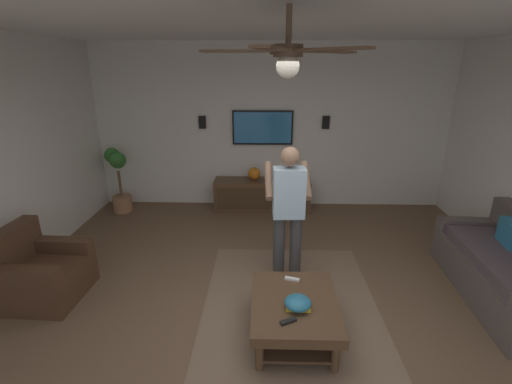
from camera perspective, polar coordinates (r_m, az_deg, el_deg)
name	(u,v)px	position (r m, az deg, el deg)	size (l,w,h in m)	color
ground_plane	(274,319)	(3.91, 2.91, -19.61)	(7.88, 7.88, 0.00)	brown
wall_back_tv	(272,127)	(6.45, 2.50, 10.28)	(0.10, 6.41, 2.87)	silver
ceiling_slab	(281,4)	(3.07, 3.96, 27.85)	(6.77, 6.41, 0.10)	white
area_rug	(292,321)	(3.89, 5.74, -19.86)	(2.97, 1.87, 0.01)	#7A604C
couch	(509,273)	(4.90, 35.47, -10.45)	(1.96, 0.99, 0.87)	#564C47
armchair	(41,275)	(4.72, -31.19, -11.22)	(0.83, 0.84, 0.82)	#472D1E
coffee_table	(294,310)	(3.55, 6.14, -18.30)	(1.00, 0.80, 0.40)	#513823
media_console	(262,195)	(6.42, 0.98, -0.44)	(0.45, 1.70, 0.55)	#513823
tv	(263,128)	(6.36, 1.07, 10.26)	(0.05, 1.06, 0.60)	black
person_standing	(288,207)	(4.14, 5.18, -2.35)	(0.55, 0.55, 1.64)	#3F3F3F
potted_plant_tall	(118,175)	(6.65, -21.18, 2.48)	(0.44, 0.38, 1.15)	#9E6B4C
bowl	(298,303)	(3.38, 6.71, -17.18)	(0.24, 0.24, 0.11)	teal
remote_white	(292,279)	(3.77, 5.81, -13.68)	(0.15, 0.04, 0.02)	white
remote_black	(288,321)	(3.25, 5.18, -19.88)	(0.15, 0.04, 0.02)	black
book	(298,305)	(3.42, 6.74, -17.53)	(0.22, 0.16, 0.04)	gold
vase_round	(254,173)	(6.35, -0.30, 2.98)	(0.22, 0.22, 0.22)	orange
wall_speaker_left	(326,122)	(6.44, 11.11, 10.88)	(0.06, 0.12, 0.22)	black
wall_speaker_right	(202,122)	(6.45, -8.59, 10.98)	(0.06, 0.12, 0.22)	black
ceiling_fan	(289,55)	(2.56, 5.25, 21.00)	(1.19, 1.13, 0.46)	#4C3828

